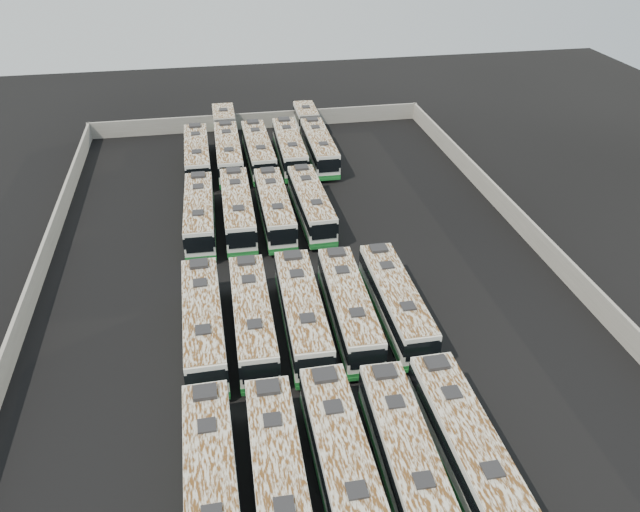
{
  "coord_description": "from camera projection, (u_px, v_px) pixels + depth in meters",
  "views": [
    {
      "loc": [
        -6.75,
        -46.47,
        30.33
      ],
      "look_at": [
        1.7,
        -0.87,
        1.6
      ],
      "focal_mm": 35.0,
      "sensor_mm": 36.0,
      "label": 1
    }
  ],
  "objects": [
    {
      "name": "perimeter_wall",
      "position": [
        299.0,
        258.0,
        55.28
      ],
      "size": [
        45.2,
        73.2,
        2.2
      ],
      "color": "gray",
      "rests_on": "ground"
    },
    {
      "name": "bus_back_far_right",
      "position": [
        315.0,
        137.0,
        78.21
      ],
      "size": [
        2.94,
        20.01,
        3.63
      ],
      "rotation": [
        0.0,
        0.0,
        -0.01
      ],
      "color": "silver",
      "rests_on": "ground"
    },
    {
      "name": "bus_front_center",
      "position": [
        344.0,
        466.0,
        34.91
      ],
      "size": [
        2.9,
        13.47,
        3.8
      ],
      "rotation": [
        0.0,
        0.0,
        0.0
      ],
      "color": "silver",
      "rests_on": "ground"
    },
    {
      "name": "bus_back_left",
      "position": [
        227.0,
        142.0,
        76.55
      ],
      "size": [
        3.0,
        20.84,
        3.78
      ],
      "rotation": [
        0.0,
        0.0,
        -0.01
      ],
      "color": "silver",
      "rests_on": "ground"
    },
    {
      "name": "bus_midfront_left",
      "position": [
        253.0,
        318.0,
        46.56
      ],
      "size": [
        2.92,
        13.1,
        3.69
      ],
      "rotation": [
        0.0,
        0.0,
        -0.01
      ],
      "color": "silver",
      "rests_on": "ground"
    },
    {
      "name": "bus_back_right",
      "position": [
        290.0,
        148.0,
        74.89
      ],
      "size": [
        3.06,
        13.33,
        3.75
      ],
      "rotation": [
        0.0,
        0.0,
        -0.02
      ],
      "color": "silver",
      "rests_on": "ground"
    },
    {
      "name": "bus_front_far_left",
      "position": [
        212.0,
        487.0,
        33.76
      ],
      "size": [
        2.96,
        13.32,
        3.75
      ],
      "rotation": [
        0.0,
        0.0,
        0.01
      ],
      "color": "silver",
      "rests_on": "ground"
    },
    {
      "name": "bus_midback_right",
      "position": [
        311.0,
        204.0,
        62.55
      ],
      "size": [
        2.96,
        12.92,
        3.63
      ],
      "rotation": [
        0.0,
        0.0,
        0.02
      ],
      "color": "silver",
      "rests_on": "ground"
    },
    {
      "name": "bus_midfront_center",
      "position": [
        302.0,
        312.0,
        47.1
      ],
      "size": [
        3.08,
        13.32,
        3.74
      ],
      "rotation": [
        0.0,
        0.0,
        -0.02
      ],
      "color": "silver",
      "rests_on": "ground"
    },
    {
      "name": "bus_midback_left",
      "position": [
        238.0,
        209.0,
        61.34
      ],
      "size": [
        2.98,
        13.44,
        3.78
      ],
      "rotation": [
        0.0,
        0.0,
        -0.01
      ],
      "color": "silver",
      "rests_on": "ground"
    },
    {
      "name": "bus_back_center",
      "position": [
        258.0,
        151.0,
        74.17
      ],
      "size": [
        2.98,
        13.27,
        3.73
      ],
      "rotation": [
        0.0,
        0.0,
        0.01
      ],
      "color": "silver",
      "rests_on": "ground"
    },
    {
      "name": "bus_front_left",
      "position": [
        279.0,
        480.0,
        34.17
      ],
      "size": [
        3.02,
        13.23,
        3.72
      ],
      "rotation": [
        0.0,
        0.0,
        -0.02
      ],
      "color": "silver",
      "rests_on": "ground"
    },
    {
      "name": "bus_front_right",
      "position": [
        406.0,
        458.0,
        35.48
      ],
      "size": [
        3.04,
        13.04,
        3.66
      ],
      "rotation": [
        0.0,
        0.0,
        -0.02
      ],
      "color": "silver",
      "rests_on": "ground"
    },
    {
      "name": "bus_midback_center",
      "position": [
        274.0,
        208.0,
        61.77
      ],
      "size": [
        2.77,
        13.02,
        3.67
      ],
      "rotation": [
        0.0,
        0.0,
        0.0
      ],
      "color": "silver",
      "rests_on": "ground"
    },
    {
      "name": "bus_midfront_far_left",
      "position": [
        204.0,
        323.0,
        45.97
      ],
      "size": [
        2.99,
        13.38,
        3.76
      ],
      "rotation": [
        0.0,
        0.0,
        0.01
      ],
      "color": "silver",
      "rests_on": "ground"
    },
    {
      "name": "bus_front_far_right",
      "position": [
        467.0,
        448.0,
        36.0
      ],
      "size": [
        2.95,
        13.33,
        3.75
      ],
      "rotation": [
        0.0,
        0.0,
        0.01
      ],
      "color": "silver",
      "rests_on": "ground"
    },
    {
      "name": "bus_back_far_left",
      "position": [
        197.0,
        155.0,
        73.13
      ],
      "size": [
        2.83,
        13.15,
        3.7
      ],
      "rotation": [
        0.0,
        0.0,
        0.0
      ],
      "color": "silver",
      "rests_on": "ground"
    },
    {
      "name": "bus_midfront_far_right",
      "position": [
        396.0,
        301.0,
        48.39
      ],
      "size": [
        2.74,
        12.85,
        3.62
      ],
      "rotation": [
        0.0,
        0.0,
        0.0
      ],
      "color": "silver",
      "rests_on": "ground"
    },
    {
      "name": "ground",
      "position": [
        300.0,
        268.0,
        55.86
      ],
      "size": [
        140.0,
        140.0,
        0.0
      ],
      "primitive_type": "plane",
      "color": "black",
      "rests_on": "ground"
    },
    {
      "name": "bus_midfront_right",
      "position": [
        349.0,
        307.0,
        47.72
      ],
      "size": [
        3.06,
        13.06,
        3.66
      ],
      "rotation": [
        0.0,
        0.0,
        -0.02
      ],
      "color": "silver",
      "rests_on": "ground"
    },
    {
      "name": "bus_midback_far_left",
      "position": [
        200.0,
        214.0,
        60.62
      ],
      "size": [
        3.05,
        13.19,
        3.7
      ],
      "rotation": [
        0.0,
        0.0,
        -0.02
      ],
      "color": "silver",
      "rests_on": "ground"
    }
  ]
}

